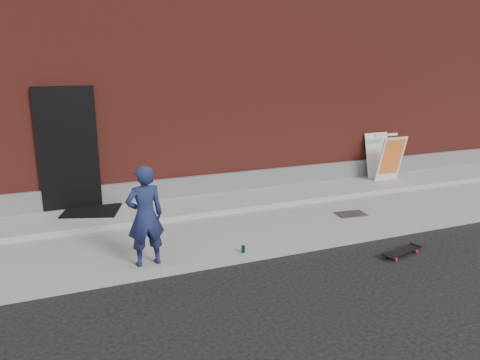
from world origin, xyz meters
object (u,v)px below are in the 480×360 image
skateboard (402,251)px  soda_can (243,249)px  child (145,216)px  pizza_sign (385,157)px

skateboard → soda_can: size_ratio=7.12×
soda_can → child: bearing=174.0°
soda_can → skateboard: bearing=-16.5°
skateboard → pizza_sign: 3.99m
child → soda_can: (1.42, -0.15, -0.67)m
pizza_sign → skateboard: bearing=-124.4°
pizza_sign → soda_can: pizza_sign is taller
skateboard → soda_can: soda_can is taller
child → skateboard: size_ratio=1.86×
pizza_sign → child: bearing=-158.5°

